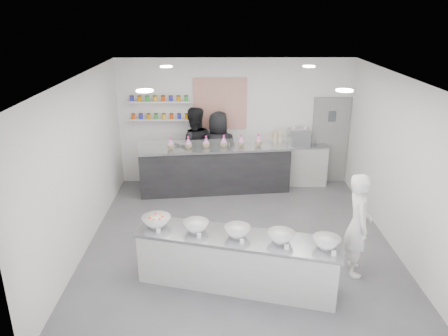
{
  "coord_description": "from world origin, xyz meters",
  "views": [
    {
      "loc": [
        -0.35,
        -7.09,
        4.09
      ],
      "look_at": [
        -0.28,
        0.4,
        1.3
      ],
      "focal_mm": 35.0,
      "sensor_mm": 36.0,
      "label": 1
    }
  ],
  "objects_px": {
    "prep_counter": "(237,261)",
    "espresso_ledge": "(299,165)",
    "back_bar": "(215,170)",
    "woman_prep": "(358,225)",
    "staff_left": "(194,148)",
    "staff_right": "(219,151)",
    "espresso_machine": "(299,138)"
  },
  "relations": [
    {
      "from": "woman_prep",
      "to": "back_bar",
      "type": "bearing_deg",
      "value": 39.94
    },
    {
      "from": "staff_left",
      "to": "espresso_machine",
      "type": "bearing_deg",
      "value": 175.47
    },
    {
      "from": "prep_counter",
      "to": "woman_prep",
      "type": "distance_m",
      "value": 1.99
    },
    {
      "from": "espresso_ledge",
      "to": "staff_left",
      "type": "height_order",
      "value": "staff_left"
    },
    {
      "from": "espresso_machine",
      "to": "staff_left",
      "type": "relative_size",
      "value": 0.26
    },
    {
      "from": "woman_prep",
      "to": "staff_right",
      "type": "relative_size",
      "value": 0.92
    },
    {
      "from": "espresso_ledge",
      "to": "staff_left",
      "type": "relative_size",
      "value": 0.68
    },
    {
      "from": "espresso_ledge",
      "to": "woman_prep",
      "type": "height_order",
      "value": "woman_prep"
    },
    {
      "from": "staff_right",
      "to": "woman_prep",
      "type": "bearing_deg",
      "value": 120.12
    },
    {
      "from": "prep_counter",
      "to": "woman_prep",
      "type": "relative_size",
      "value": 1.82
    },
    {
      "from": "back_bar",
      "to": "staff_right",
      "type": "relative_size",
      "value": 1.87
    },
    {
      "from": "prep_counter",
      "to": "espresso_ledge",
      "type": "xyz_separation_m",
      "value": [
        1.64,
        4.1,
        0.07
      ]
    },
    {
      "from": "prep_counter",
      "to": "back_bar",
      "type": "height_order",
      "value": "back_bar"
    },
    {
      "from": "back_bar",
      "to": "staff_right",
      "type": "xyz_separation_m",
      "value": [
        0.08,
        0.25,
        0.39
      ]
    },
    {
      "from": "woman_prep",
      "to": "prep_counter",
      "type": "bearing_deg",
      "value": 105.47
    },
    {
      "from": "back_bar",
      "to": "staff_right",
      "type": "bearing_deg",
      "value": 65.3
    },
    {
      "from": "espresso_ledge",
      "to": "staff_right",
      "type": "relative_size",
      "value": 0.72
    },
    {
      "from": "back_bar",
      "to": "woman_prep",
      "type": "xyz_separation_m",
      "value": [
        2.29,
        -3.33,
        0.32
      ]
    },
    {
      "from": "back_bar",
      "to": "staff_right",
      "type": "distance_m",
      "value": 0.47
    },
    {
      "from": "staff_left",
      "to": "staff_right",
      "type": "relative_size",
      "value": 1.06
    },
    {
      "from": "prep_counter",
      "to": "espresso_ledge",
      "type": "distance_m",
      "value": 4.42
    },
    {
      "from": "prep_counter",
      "to": "woman_prep",
      "type": "bearing_deg",
      "value": 25.08
    },
    {
      "from": "espresso_machine",
      "to": "staff_left",
      "type": "bearing_deg",
      "value": -175.83
    },
    {
      "from": "back_bar",
      "to": "espresso_machine",
      "type": "bearing_deg",
      "value": 5.92
    },
    {
      "from": "staff_right",
      "to": "back_bar",
      "type": "bearing_deg",
      "value": 70.22
    },
    {
      "from": "woman_prep",
      "to": "staff_right",
      "type": "xyz_separation_m",
      "value": [
        -2.21,
        3.58,
        0.07
      ]
    },
    {
      "from": "back_bar",
      "to": "woman_prep",
      "type": "height_order",
      "value": "woman_prep"
    },
    {
      "from": "espresso_ledge",
      "to": "prep_counter",
      "type": "bearing_deg",
      "value": -111.84
    },
    {
      "from": "prep_counter",
      "to": "staff_left",
      "type": "height_order",
      "value": "staff_left"
    },
    {
      "from": "espresso_machine",
      "to": "woman_prep",
      "type": "distance_m",
      "value": 3.79
    },
    {
      "from": "back_bar",
      "to": "espresso_ledge",
      "type": "height_order",
      "value": "back_bar"
    },
    {
      "from": "back_bar",
      "to": "woman_prep",
      "type": "distance_m",
      "value": 4.05
    }
  ]
}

